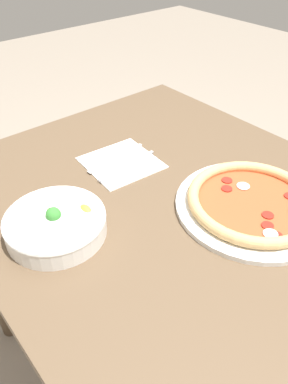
% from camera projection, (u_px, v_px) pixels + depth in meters
% --- Properties ---
extents(ground_plane, '(8.00, 8.00, 0.00)m').
position_uv_depth(ground_plane, '(159.00, 353.00, 1.37)').
color(ground_plane, gray).
extents(dining_table, '(1.02, 0.89, 0.75)m').
position_uv_depth(dining_table, '(165.00, 229.00, 0.98)').
color(dining_table, brown).
rests_on(dining_table, ground_plane).
extents(pizza, '(0.35, 0.35, 0.04)m').
position_uv_depth(pizza, '(252.00, 203.00, 0.85)').
color(pizza, white).
rests_on(pizza, dining_table).
extents(bowl, '(0.21, 0.21, 0.07)m').
position_uv_depth(bowl, '(56.00, 224.00, 0.78)').
color(bowl, white).
rests_on(bowl, dining_table).
extents(napkin, '(0.20, 0.20, 0.00)m').
position_uv_depth(napkin, '(121.00, 163.00, 1.01)').
color(napkin, white).
rests_on(napkin, dining_table).
extents(fork, '(0.03, 0.20, 0.00)m').
position_uv_depth(fork, '(128.00, 165.00, 0.99)').
color(fork, silver).
rests_on(fork, napkin).
extents(knife, '(0.03, 0.19, 0.01)m').
position_uv_depth(knife, '(118.00, 157.00, 1.03)').
color(knife, silver).
rests_on(knife, napkin).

